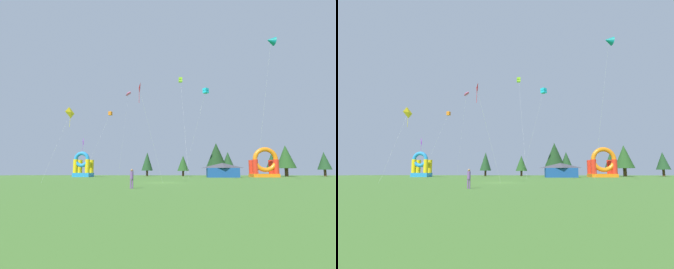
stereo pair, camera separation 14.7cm
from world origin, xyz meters
TOP-DOWN VIEW (x-y plane):
  - ground_plane at (0.00, 0.00)m, footprint 120.00×120.00m
  - kite_pink_parafoil at (-9.37, 21.27)m, footprint 3.85×5.47m
  - kite_lime_box at (2.40, 28.51)m, footprint 1.96×10.84m
  - kite_orange_box at (-14.57, 25.52)m, footprint 6.87×1.71m
  - kite_red_diamond at (-2.75, -4.07)m, footprint 2.95×3.73m
  - kite_yellow_diamond at (-12.51, -0.87)m, footprint 3.30×1.75m
  - kite_cyan_box at (6.63, 8.39)m, footprint 4.45×4.61m
  - kite_teal_delta at (15.91, 2.67)m, footprint 1.77×7.98m
  - kite_purple_diamond at (-18.42, 18.85)m, footprint 1.33×2.78m
  - person_near_camera at (-1.98, -11.62)m, footprint 0.39×0.39m
  - inflatable_blue_arch at (22.76, 30.02)m, footprint 6.26×4.71m
  - inflatable_orange_dome at (-22.94, 31.48)m, footprint 4.25×4.14m
  - festival_tent at (12.29, 28.17)m, footprint 7.39×3.73m
  - tree_row_0 at (-8.06, 45.30)m, footprint 3.52×3.52m
  - tree_row_1 at (3.03, 42.59)m, footprint 3.46×3.46m
  - tree_row_2 at (13.13, 44.47)m, footprint 6.17×6.17m
  - tree_row_3 at (16.62, 44.71)m, footprint 4.35×4.35m
  - tree_row_4 at (30.11, 45.95)m, footprint 3.35×3.35m
  - tree_row_5 at (32.12, 40.33)m, footprint 5.39×5.39m
  - tree_row_6 at (42.90, 40.72)m, footprint 3.73×3.73m

SIDE VIEW (x-z plane):
  - ground_plane at x=0.00m, z-range 0.00..0.00m
  - person_near_camera at x=-1.98m, z-range 0.16..1.85m
  - festival_tent at x=12.29m, z-range 0.00..3.42m
  - inflatable_orange_dome at x=-22.94m, z-range -0.78..5.69m
  - inflatable_blue_arch at x=22.76m, z-range -0.93..6.32m
  - tree_row_1 at x=3.03m, z-range 0.73..6.82m
  - tree_row_6 at x=42.90m, z-range 0.91..7.78m
  - tree_row_0 at x=-8.06m, z-range 0.79..8.10m
  - tree_row_3 at x=16.62m, z-range 0.84..8.11m
  - tree_row_4 at x=30.11m, z-range 1.10..7.98m
  - tree_row_5 at x=32.12m, z-range 1.11..9.93m
  - tree_row_2 at x=13.13m, z-range 1.28..11.31m
  - kite_purple_diamond at x=-18.42m, z-range 3.44..11.62m
  - kite_yellow_diamond at x=-12.51m, z-range 4.31..14.20m
  - kite_red_diamond at x=-2.75m, z-range 5.42..17.42m
  - kite_cyan_box at x=6.63m, z-range 7.28..22.75m
  - kite_orange_box at x=-14.57m, z-range 7.37..23.05m
  - kite_pink_parafoil at x=-9.37m, z-range 9.13..28.30m
  - kite_teal_delta at x=15.91m, z-range 10.03..31.60m
  - kite_lime_box at x=2.40m, z-range 11.90..36.96m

